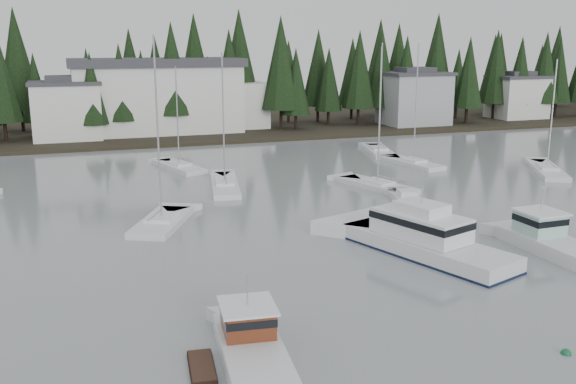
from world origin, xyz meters
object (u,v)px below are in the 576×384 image
(sailboat_8, at_px, (162,224))
(runabout_1, at_px, (407,200))
(sailboat_4, at_px, (379,152))
(sailboat_7, at_px, (179,168))
(sailboat_5, at_px, (413,165))
(sailboat_10, at_px, (547,172))
(house_west, at_px, (66,109))
(house_east_a, at_px, (414,97))
(sailboat_9, at_px, (377,187))
(lobster_boat_teal, at_px, (552,244))
(harbor_inn, at_px, (171,96))
(cabin_cruiser_center, at_px, (425,242))
(lobster_boat_brown, at_px, (250,350))
(house_east_b, at_px, (517,96))
(sailboat_1, at_px, (225,187))

(sailboat_8, bearing_deg, runabout_1, -62.93)
(sailboat_4, relative_size, sailboat_7, 1.21)
(sailboat_4, xyz_separation_m, runabout_1, (-9.29, -23.61, 0.05))
(sailboat_4, distance_m, runabout_1, 25.37)
(sailboat_5, relative_size, sailboat_10, 1.13)
(house_west, relative_size, sailboat_8, 0.65)
(house_east_a, height_order, sailboat_9, sailboat_9)
(sailboat_8, bearing_deg, lobster_boat_teal, -96.81)
(harbor_inn, height_order, sailboat_7, harbor_inn)
(lobster_boat_teal, bearing_deg, sailboat_7, 25.79)
(cabin_cruiser_center, bearing_deg, lobster_boat_brown, 105.70)
(lobster_boat_teal, xyz_separation_m, sailboat_5, (6.91, 30.28, -0.49))
(house_east_b, distance_m, runabout_1, 67.21)
(harbor_inn, bearing_deg, sailboat_4, -49.01)
(lobster_boat_brown, bearing_deg, house_west, 12.10)
(harbor_inn, relative_size, lobster_boat_brown, 3.50)
(sailboat_9, bearing_deg, lobster_boat_brown, 127.08)
(house_east_a, relative_size, sailboat_9, 0.77)
(lobster_boat_teal, height_order, sailboat_1, sailboat_1)
(sailboat_9, bearing_deg, sailboat_5, -62.37)
(cabin_cruiser_center, xyz_separation_m, sailboat_5, (15.20, 27.87, -0.71))
(lobster_boat_teal, distance_m, sailboat_9, 21.32)
(sailboat_4, height_order, sailboat_10, sailboat_4)
(house_east_b, bearing_deg, sailboat_7, -158.62)
(sailboat_1, height_order, sailboat_5, sailboat_5)
(lobster_boat_brown, distance_m, sailboat_4, 55.95)
(sailboat_7, height_order, sailboat_10, sailboat_10)
(cabin_cruiser_center, xyz_separation_m, sailboat_9, (6.06, 18.79, -0.72))
(sailboat_9, relative_size, sailboat_10, 1.11)
(sailboat_7, bearing_deg, sailboat_5, -120.16)
(house_east_a, distance_m, sailboat_1, 52.75)
(sailboat_10, bearing_deg, sailboat_4, 62.94)
(house_east_a, bearing_deg, sailboat_1, -139.72)
(cabin_cruiser_center, height_order, runabout_1, cabin_cruiser_center)
(house_west, bearing_deg, runabout_1, -58.66)
(sailboat_5, relative_size, runabout_1, 2.36)
(house_east_a, bearing_deg, sailboat_9, -123.93)
(house_east_a, xyz_separation_m, runabout_1, (-26.21, -44.63, -4.77))
(sailboat_1, bearing_deg, lobster_boat_brown, 179.18)
(lobster_boat_brown, bearing_deg, house_east_b, -38.17)
(house_east_a, bearing_deg, sailboat_10, -98.08)
(lobster_boat_teal, relative_size, sailboat_10, 0.70)
(lobster_boat_brown, relative_size, sailboat_10, 0.67)
(house_east_a, height_order, lobster_boat_teal, house_east_a)
(cabin_cruiser_center, xyz_separation_m, sailboat_1, (-7.77, 23.84, -0.73))
(sailboat_1, distance_m, sailboat_8, 13.63)
(lobster_boat_teal, relative_size, sailboat_8, 0.60)
(lobster_boat_teal, height_order, sailboat_10, sailboat_10)
(house_east_b, xyz_separation_m, sailboat_8, (-69.74, -47.23, -4.32))
(house_east_a, bearing_deg, lobster_boat_brown, -124.72)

